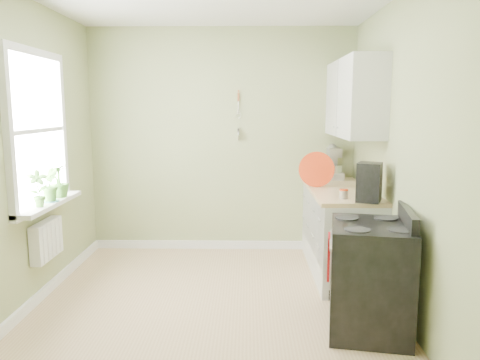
{
  "coord_description": "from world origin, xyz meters",
  "views": [
    {
      "loc": [
        0.31,
        -3.89,
        1.76
      ],
      "look_at": [
        0.24,
        0.55,
        1.07
      ],
      "focal_mm": 35.0,
      "sensor_mm": 36.0,
      "label": 1
    }
  ],
  "objects_px": {
    "stand_mixer": "(334,164)",
    "kettle": "(309,170)",
    "stove": "(370,277)",
    "coffee_maker": "(369,183)"
  },
  "relations": [
    {
      "from": "stand_mixer",
      "to": "kettle",
      "type": "xyz_separation_m",
      "value": [
        -0.29,
        0.03,
        -0.08
      ]
    },
    {
      "from": "stove",
      "to": "stand_mixer",
      "type": "xyz_separation_m",
      "value": [
        0.06,
        2.05,
        0.64
      ]
    },
    {
      "from": "stove",
      "to": "kettle",
      "type": "bearing_deg",
      "value": 96.23
    },
    {
      "from": "stove",
      "to": "kettle",
      "type": "distance_m",
      "value": 2.17
    },
    {
      "from": "stand_mixer",
      "to": "coffee_maker",
      "type": "height_order",
      "value": "stand_mixer"
    },
    {
      "from": "stove",
      "to": "kettle",
      "type": "height_order",
      "value": "kettle"
    },
    {
      "from": "stove",
      "to": "stand_mixer",
      "type": "height_order",
      "value": "stand_mixer"
    },
    {
      "from": "stove",
      "to": "kettle",
      "type": "xyz_separation_m",
      "value": [
        -0.23,
        2.09,
        0.57
      ]
    },
    {
      "from": "stove",
      "to": "stand_mixer",
      "type": "distance_m",
      "value": 2.15
    },
    {
      "from": "stand_mixer",
      "to": "coffee_maker",
      "type": "bearing_deg",
      "value": -87.17
    }
  ]
}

